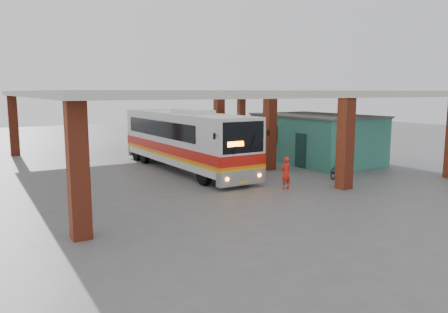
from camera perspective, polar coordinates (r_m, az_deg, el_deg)
ground at (r=22.10m, az=4.26°, el=-3.57°), size 90.00×90.00×0.00m
brick_columns at (r=26.70m, az=0.71°, el=3.26°), size 20.10×21.60×4.35m
canopy_roof at (r=27.44m, az=-2.59°, el=8.25°), size 21.00×23.00×0.30m
shop_building at (r=29.59m, az=11.84°, el=2.40°), size 5.20×8.20×3.11m
coach_bus at (r=25.75m, az=-5.15°, el=2.18°), size 2.90×12.48×3.62m
motorcycle at (r=24.27m, az=14.73°, el=-1.51°), size 2.07×1.34×1.03m
pedestrian at (r=20.95m, az=8.06°, el=-2.14°), size 0.61×0.44×1.55m
red_chair at (r=29.73m, az=4.21°, el=0.28°), size 0.54×0.54×0.82m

